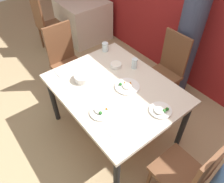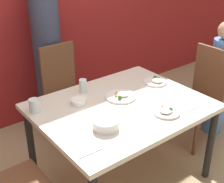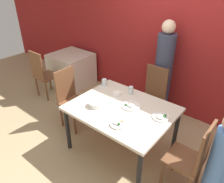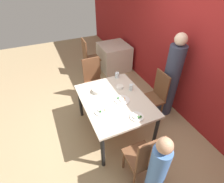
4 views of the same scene
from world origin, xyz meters
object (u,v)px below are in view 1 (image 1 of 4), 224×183
bowl_curry (83,77)px  plate_rice_adult (160,110)px  chair_child_spot (188,174)px  chair_adult_spot (167,69)px  person_adult (187,43)px  glass_water_tall (105,47)px

bowl_curry → plate_rice_adult: bearing=21.2°
bowl_curry → chair_child_spot: bearing=6.7°
chair_adult_spot → chair_child_spot: bearing=-41.2°
chair_adult_spot → plate_rice_adult: chair_adult_spot is taller
person_adult → glass_water_tall: (-0.57, -0.87, -0.01)m
chair_child_spot → plate_rice_adult: chair_child_spot is taller
chair_child_spot → bowl_curry: size_ratio=5.28×
plate_rice_adult → glass_water_tall: 1.14m
chair_adult_spot → chair_child_spot: 1.40m
person_adult → bowl_curry: 1.42m
person_adult → bowl_curry: (-0.27, -1.39, -0.02)m
chair_adult_spot → glass_water_tall: (-0.57, -0.56, 0.27)m
person_adult → plate_rice_adult: bearing=-63.0°
person_adult → bowl_curry: size_ratio=8.97×
person_adult → glass_water_tall: 1.04m
chair_child_spot → person_adult: 1.64m
chair_adult_spot → bowl_curry: chair_adult_spot is taller
person_adult → glass_water_tall: size_ratio=15.67×
person_adult → plate_rice_adult: 1.20m
chair_child_spot → bowl_curry: bearing=-83.3°
bowl_curry → plate_rice_adult: size_ratio=0.90×
chair_child_spot → glass_water_tall: size_ratio=9.22×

